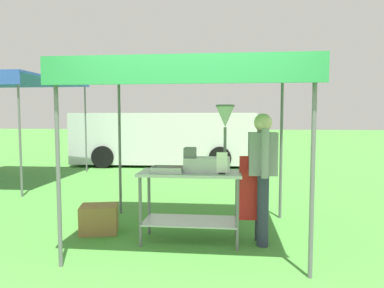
{
  "coord_description": "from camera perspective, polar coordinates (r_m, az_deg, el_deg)",
  "views": [
    {
      "loc": [
        0.4,
        -3.27,
        1.57
      ],
      "look_at": [
        -0.08,
        1.28,
        1.22
      ],
      "focal_mm": 33.24,
      "sensor_mm": 36.0,
      "label": 1
    }
  ],
  "objects": [
    {
      "name": "van_white",
      "position": [
        11.73,
        -4.25,
        0.99
      ],
      "size": [
        5.85,
        2.24,
        1.69
      ],
      "color": "white",
      "rests_on": "ground"
    },
    {
      "name": "neighbour_tent",
      "position": [
        9.75,
        -28.11,
        8.73
      ],
      "size": [
        2.91,
        3.4,
        2.47
      ],
      "color": "slate",
      "rests_on": "ground"
    },
    {
      "name": "donut_cart",
      "position": [
        4.47,
        -0.27,
        -7.55
      ],
      "size": [
        1.26,
        0.57,
        0.89
      ],
      "color": "#B7B7BC",
      "rests_on": "ground"
    },
    {
      "name": "donut_fryer",
      "position": [
        4.38,
        3.05,
        -0.92
      ],
      "size": [
        0.61,
        0.28,
        0.83
      ],
      "color": "#B7B7BC",
      "rests_on": "donut_cart"
    },
    {
      "name": "ground_plane",
      "position": [
        9.41,
        3.49,
        -5.23
      ],
      "size": [
        70.0,
        70.0,
        0.0
      ],
      "primitive_type": "plane",
      "color": "#478E38"
    },
    {
      "name": "vendor",
      "position": [
        4.45,
        11.14,
        -4.31
      ],
      "size": [
        0.45,
        0.53,
        1.61
      ],
      "color": "#2D3347",
      "rests_on": "ground"
    },
    {
      "name": "stall_canopy",
      "position": [
        4.5,
        -0.14,
        10.89
      ],
      "size": [
        2.75,
        2.28,
        2.16
      ],
      "color": "slate",
      "rests_on": "ground"
    },
    {
      "name": "menu_sign",
      "position": [
        4.25,
        4.82,
        -3.32
      ],
      "size": [
        0.13,
        0.05,
        0.26
      ],
      "color": "black",
      "rests_on": "donut_cart"
    },
    {
      "name": "donut_tray",
      "position": [
        4.38,
        -3.8,
        -4.27
      ],
      "size": [
        0.4,
        0.28,
        0.07
      ],
      "color": "#B7B7BC",
      "rests_on": "donut_cart"
    },
    {
      "name": "supply_crate",
      "position": [
        5.08,
        -14.68,
        -11.55
      ],
      "size": [
        0.56,
        0.47,
        0.38
      ],
      "color": "olive",
      "rests_on": "ground"
    }
  ]
}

